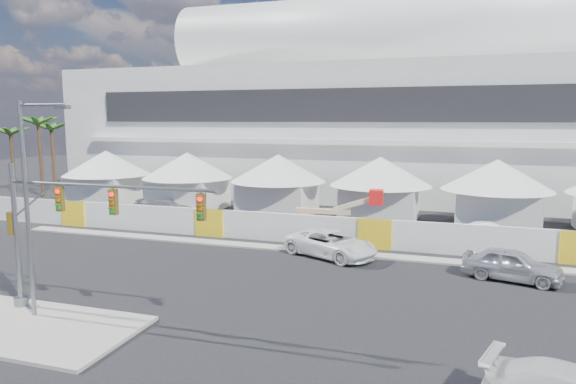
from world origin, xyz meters
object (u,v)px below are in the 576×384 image
(lot_car_c, at_px, (166,208))
(boom_lift, at_px, (315,226))
(lot_car_a, at_px, (489,234))
(streetlight_median, at_px, (31,195))
(sedan_silver, at_px, (512,265))
(pickup_curb, at_px, (331,244))
(traffic_mast, at_px, (59,229))

(lot_car_c, bearing_deg, boom_lift, -121.54)
(boom_lift, bearing_deg, lot_car_c, 157.77)
(lot_car_a, distance_m, streetlight_median, 28.10)
(sedan_silver, relative_size, streetlight_median, 0.55)
(pickup_curb, distance_m, lot_car_c, 18.97)
(sedan_silver, distance_m, boom_lift, 13.60)
(sedan_silver, xyz_separation_m, streetlight_median, (-19.84, -11.97, 4.53))
(pickup_curb, height_order, streetlight_median, streetlight_median)
(sedan_silver, height_order, pickup_curb, sedan_silver)
(sedan_silver, xyz_separation_m, lot_car_a, (-0.69, 8.06, -0.14))
(streetlight_median, bearing_deg, sedan_silver, 31.11)
(lot_car_c, bearing_deg, sedan_silver, -125.09)
(lot_car_c, distance_m, streetlight_median, 23.88)
(sedan_silver, distance_m, streetlight_median, 23.61)
(lot_car_c, height_order, streetlight_median, streetlight_median)
(lot_car_c, xyz_separation_m, boom_lift, (14.74, -4.59, 0.24))
(traffic_mast, relative_size, streetlight_median, 1.11)
(boom_lift, bearing_deg, lot_car_a, 6.40)
(pickup_curb, height_order, traffic_mast, traffic_mast)
(sedan_silver, relative_size, lot_car_c, 0.96)
(lot_car_c, xyz_separation_m, traffic_mast, (7.90, -21.55, 3.08))
(lot_car_c, relative_size, traffic_mast, 0.51)
(pickup_curb, distance_m, lot_car_a, 11.47)
(lot_car_a, bearing_deg, traffic_mast, 160.41)
(lot_car_c, bearing_deg, streetlight_median, -176.24)
(pickup_curb, relative_size, lot_car_a, 1.38)
(traffic_mast, height_order, streetlight_median, streetlight_median)
(lot_car_c, distance_m, traffic_mast, 23.16)
(lot_car_a, xyz_separation_m, streetlight_median, (-19.15, -20.03, 4.66))
(pickup_curb, height_order, lot_car_a, pickup_curb)
(lot_car_a, bearing_deg, lot_car_c, 109.33)
(lot_car_a, bearing_deg, boom_lift, 125.55)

